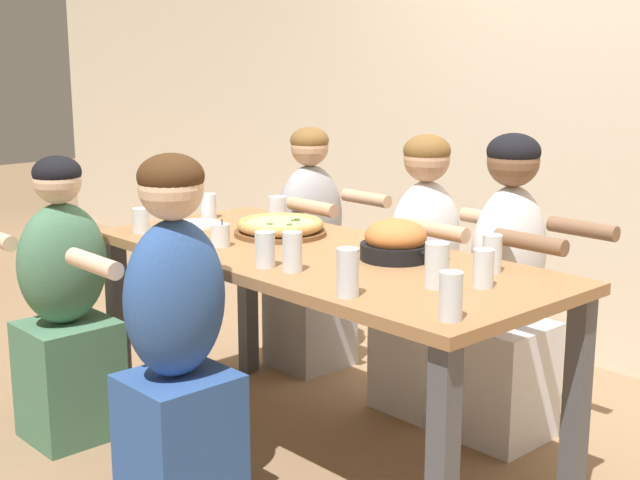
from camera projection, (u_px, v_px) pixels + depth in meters
ground_plane at (320, 452)px, 3.44m from camera, size 18.00×18.00×0.00m
restaurant_back_panel at (578, 31)px, 4.19m from camera, size 10.00×0.06×3.20m
dining_table at (320, 279)px, 3.29m from camera, size 1.88×0.81×0.79m
pizza_board_main at (280, 227)px, 3.58m from camera, size 0.37×0.37×0.06m
skillet_bowl at (396, 242)px, 3.16m from camera, size 0.37×0.25×0.15m
empty_plate_a at (197, 224)px, 3.77m from camera, size 0.21×0.21×0.02m
empty_plate_b at (183, 241)px, 3.44m from camera, size 0.19×0.19×0.02m
cocktail_glass_blue at (221, 236)px, 3.37m from camera, size 0.07×0.07×0.11m
drinking_glass_a at (141, 222)px, 3.62m from camera, size 0.07×0.07×0.10m
drinking_glass_b at (265, 251)px, 3.06m from camera, size 0.07×0.07×0.12m
drinking_glass_c at (451, 299)px, 2.46m from camera, size 0.07×0.07×0.14m
drinking_glass_d at (437, 268)px, 2.79m from camera, size 0.08×0.08×0.14m
drinking_glass_e at (483, 268)px, 2.80m from camera, size 0.07×0.07×0.12m
drinking_glass_f at (348, 273)px, 2.69m from camera, size 0.07×0.07×0.15m
drinking_glass_g at (292, 254)px, 3.00m from camera, size 0.07×0.07×0.14m
drinking_glass_h at (492, 256)px, 2.99m from camera, size 0.07×0.07×0.13m
drinking_glass_i at (278, 209)px, 3.89m from camera, size 0.08×0.08×0.10m
drinking_glass_j at (208, 207)px, 3.92m from camera, size 0.07×0.07×0.11m
diner_near_center at (176, 349)px, 2.91m from camera, size 0.51×0.40×1.21m
diner_near_left at (65, 313)px, 3.48m from camera, size 0.51×0.40×1.13m
diner_far_center at (424, 286)px, 3.76m from camera, size 0.51×0.40×1.18m
diner_far_midright at (507, 302)px, 3.45m from camera, size 0.51×0.40×1.22m
diner_far_left at (310, 260)px, 4.28m from camera, size 0.51×0.40×1.16m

